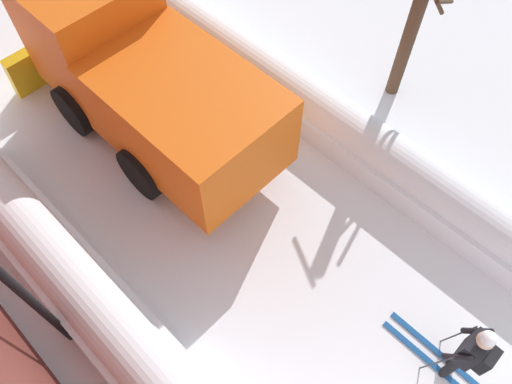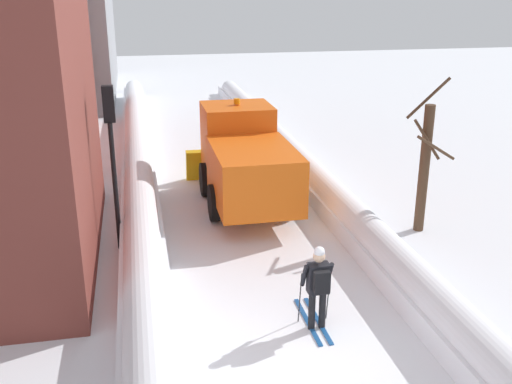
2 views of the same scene
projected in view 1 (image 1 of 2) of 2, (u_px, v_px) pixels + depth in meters
The scene contains 5 objects.
ground_plane at pixel (95, 94), 11.04m from camera, with size 80.00×80.00×0.00m, color white.
snowbank_right at pixel (190, 19), 11.79m from camera, with size 1.10×36.00×0.96m.
plow_truck at pixel (141, 76), 9.30m from camera, with size 3.20×5.98×3.12m.
skier at pixel (470, 352), 7.03m from camera, with size 0.62×1.80×1.81m.
bare_tree_near at pixel (415, 21), 9.51m from camera, with size 1.24×1.10×4.27m.
Camera 1 is at (-2.96, 1.99, 8.18)m, focal length 34.54 mm.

